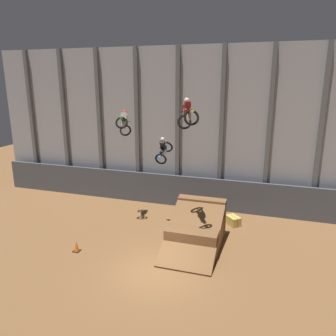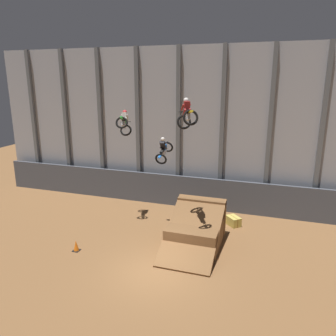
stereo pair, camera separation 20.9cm
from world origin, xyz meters
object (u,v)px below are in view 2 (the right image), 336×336
Objects in this scene: rider_bike_center_air at (164,150)px; rider_bike_right_air at (187,115)px; traffic_cone_near_ramp at (76,246)px; dirt_ramp at (196,229)px; rider_bike_left_air at (124,123)px; hay_bale_trackside at (233,221)px.

rider_bike_right_air is at bearing -55.40° from rider_bike_center_air.
dirt_ramp is at bearing 26.71° from traffic_cone_near_ramp.
rider_bike_right_air is at bearing -45.58° from rider_bike_left_air.
rider_bike_right_air is at bearing -110.15° from dirt_ramp.
traffic_cone_near_ramp reaches higher than hay_bale_trackside.
rider_bike_left_air is 1.69× the size of hay_bale_trackside.
rider_bike_center_air is 7.45m from traffic_cone_near_ramp.
dirt_ramp is 6.52m from traffic_cone_near_ramp.
rider_bike_left_air is 3.12× the size of traffic_cone_near_ramp.
traffic_cone_near_ramp is at bearing -122.59° from rider_bike_center_air.
hay_bale_trackside is (4.33, 0.69, -4.38)m from rider_bike_center_air.
traffic_cone_near_ramp is (-3.17, -5.12, -4.38)m from rider_bike_center_air.
rider_bike_left_air is at bearing 121.27° from rider_bike_right_air.
rider_bike_center_air is 1.04× the size of rider_bike_right_air.
hay_bale_trackside is at bearing -5.43° from rider_bike_left_air.
dirt_ramp is 6.45m from rider_bike_right_air.
rider_bike_left_air reaches higher than traffic_cone_near_ramp.
dirt_ramp is at bearing -120.40° from hay_bale_trackside.
rider_bike_center_air reaches higher than dirt_ramp.
rider_bike_left_air is 9.06m from hay_bale_trackside.
traffic_cone_near_ramp is (-0.79, -4.66, -5.97)m from rider_bike_left_air.
rider_bike_center_air is at bearing 58.21° from traffic_cone_near_ramp.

